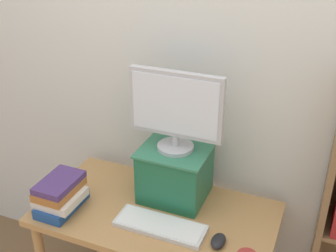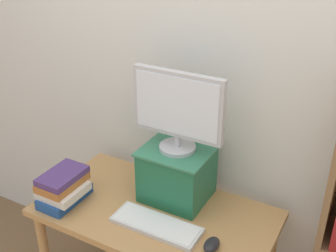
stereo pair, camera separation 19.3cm
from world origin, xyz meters
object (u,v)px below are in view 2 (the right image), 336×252
at_px(book_stack, 63,188).
at_px(computer_mouse, 212,245).
at_px(riser_box, 177,172).
at_px(keyboard, 156,225).
at_px(desk, 156,226).
at_px(computer_monitor, 178,110).

bearing_deg(book_stack, computer_mouse, 3.84).
bearing_deg(riser_box, keyboard, -83.57).
distance_m(desk, keyboard, 0.17).
bearing_deg(book_stack, riser_box, 33.24).
relative_size(riser_box, keyboard, 0.78).
height_order(riser_box, computer_monitor, computer_monitor).
xyz_separation_m(riser_box, computer_mouse, (0.31, -0.26, -0.13)).
distance_m(computer_monitor, computer_mouse, 0.63).
bearing_deg(computer_monitor, book_stack, -146.88).
height_order(desk, keyboard, keyboard).
bearing_deg(computer_mouse, book_stack, -176.16).
distance_m(riser_box, book_stack, 0.58).
bearing_deg(desk, riser_box, 77.00).
relative_size(keyboard, book_stack, 1.63).
bearing_deg(book_stack, keyboard, 6.00).
xyz_separation_m(desk, computer_monitor, (0.04, 0.16, 0.60)).
relative_size(desk, book_stack, 4.41).
bearing_deg(computer_mouse, desk, 163.57).
xyz_separation_m(computer_monitor, computer_mouse, (0.31, -0.26, -0.48)).
xyz_separation_m(desk, computer_mouse, (0.35, -0.10, 0.12)).
relative_size(computer_monitor, computer_mouse, 4.47).
distance_m(desk, book_stack, 0.51).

